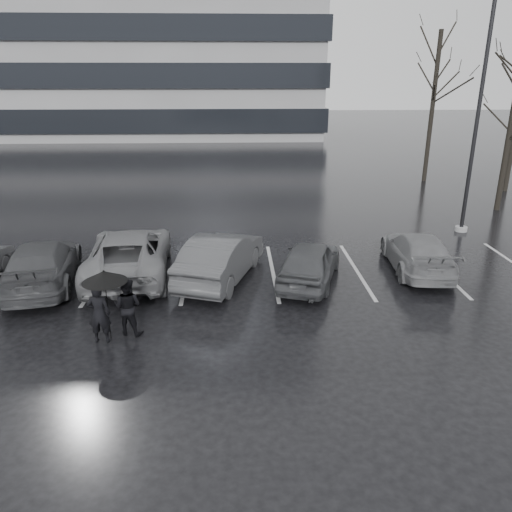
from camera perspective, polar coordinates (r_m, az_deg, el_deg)
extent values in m
plane|color=black|center=(14.23, 0.27, -5.55)|extent=(160.00, 160.00, 0.00)
cube|color=black|center=(64.59, -22.64, 14.94)|extent=(60.60, 25.60, 2.20)
cube|color=black|center=(64.46, -23.14, 18.46)|extent=(60.60, 25.60, 2.20)
cube|color=black|center=(64.57, -23.66, 21.98)|extent=(60.60, 25.60, 2.20)
imported|color=black|center=(15.60, 6.15, -0.66)|extent=(2.70, 4.18, 1.32)
imported|color=#29292B|center=(15.73, -4.03, -0.11)|extent=(2.90, 4.75, 1.48)
imported|color=#535255|center=(16.54, -14.29, 0.35)|extent=(2.93, 5.56, 1.49)
imported|color=black|center=(16.63, -23.27, -0.81)|extent=(2.75, 5.02, 1.38)
imported|color=#535255|center=(17.33, 17.97, 0.46)|extent=(2.11, 4.44, 1.25)
imported|color=black|center=(12.61, -17.50, -6.32)|extent=(0.55, 0.37, 1.50)
imported|color=black|center=(12.82, -14.46, -5.61)|extent=(0.84, 0.72, 1.48)
cylinder|color=black|center=(12.69, -16.56, -5.90)|extent=(0.02, 0.02, 1.56)
cone|color=black|center=(12.34, -16.96, -2.25)|extent=(1.07, 1.07, 0.27)
sphere|color=black|center=(12.29, -17.02, -1.66)|extent=(0.05, 0.05, 0.05)
cylinder|color=gray|center=(22.45, 22.39, 2.89)|extent=(0.49, 0.49, 0.19)
cylinder|color=black|center=(21.69, 23.92, 13.75)|extent=(0.16, 0.16, 8.77)
cube|color=#B6B6B9|center=(18.00, -25.83, -2.02)|extent=(0.12, 5.00, 0.00)
cube|color=#B6B6B9|center=(17.08, -17.18, -1.98)|extent=(0.12, 5.00, 0.00)
cube|color=#B6B6B9|center=(16.58, -7.78, -1.90)|extent=(0.12, 5.00, 0.00)
cube|color=#B6B6B9|center=(16.55, 1.92, -1.75)|extent=(0.12, 5.00, 0.00)
cube|color=#B6B6B9|center=(16.99, 11.38, -1.56)|extent=(0.12, 5.00, 0.00)
cube|color=#B6B6B9|center=(17.87, 20.14, -1.35)|extent=(0.12, 5.00, 0.00)
cylinder|color=black|center=(26.17, 27.13, 13.25)|extent=(0.26, 0.26, 8.00)
cylinder|color=black|center=(32.06, 19.50, 15.60)|extent=(0.26, 0.26, 8.50)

